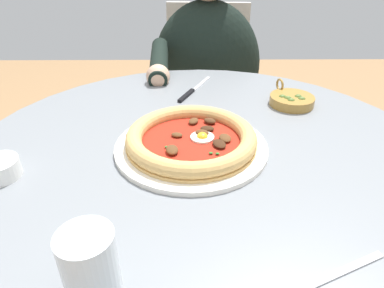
{
  "coord_description": "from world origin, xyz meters",
  "views": [
    {
      "loc": [
        0.03,
        0.59,
        1.11
      ],
      "look_at": [
        0.02,
        -0.04,
        0.73
      ],
      "focal_mm": 31.87,
      "sensor_mm": 36.0,
      "label": 1
    }
  ],
  "objects_px": {
    "steak_knife": "(191,92)",
    "diner_person": "(205,114)",
    "fork_utensil": "(334,275)",
    "water_glass": "(91,272)",
    "cafe_chair_diner": "(206,91)",
    "pizza_on_plate": "(191,141)",
    "dining_table": "(201,210)",
    "olive_pan": "(291,100)"
  },
  "relations": [
    {
      "from": "dining_table",
      "to": "diner_person",
      "type": "height_order",
      "value": "diner_person"
    },
    {
      "from": "pizza_on_plate",
      "to": "cafe_chair_diner",
      "type": "xyz_separation_m",
      "value": [
        -0.07,
        -0.81,
        -0.22
      ]
    },
    {
      "from": "cafe_chair_diner",
      "to": "dining_table",
      "type": "bearing_deg",
      "value": 86.52
    },
    {
      "from": "cafe_chair_diner",
      "to": "water_glass",
      "type": "bearing_deg",
      "value": 80.69
    },
    {
      "from": "pizza_on_plate",
      "to": "water_glass",
      "type": "bearing_deg",
      "value": 70.61
    },
    {
      "from": "water_glass",
      "to": "steak_knife",
      "type": "distance_m",
      "value": 0.63
    },
    {
      "from": "pizza_on_plate",
      "to": "steak_knife",
      "type": "height_order",
      "value": "pizza_on_plate"
    },
    {
      "from": "water_glass",
      "to": "olive_pan",
      "type": "distance_m",
      "value": 0.66
    },
    {
      "from": "dining_table",
      "to": "steak_knife",
      "type": "distance_m",
      "value": 0.34
    },
    {
      "from": "steak_knife",
      "to": "pizza_on_plate",
      "type": "bearing_deg",
      "value": 89.86
    },
    {
      "from": "pizza_on_plate",
      "to": "water_glass",
      "type": "height_order",
      "value": "water_glass"
    },
    {
      "from": "water_glass",
      "to": "fork_utensil",
      "type": "xyz_separation_m",
      "value": [
        -0.29,
        -0.02,
        -0.04
      ]
    },
    {
      "from": "olive_pan",
      "to": "fork_utensil",
      "type": "distance_m",
      "value": 0.52
    },
    {
      "from": "pizza_on_plate",
      "to": "fork_utensil",
      "type": "bearing_deg",
      "value": 120.28
    },
    {
      "from": "pizza_on_plate",
      "to": "olive_pan",
      "type": "relative_size",
      "value": 2.29
    },
    {
      "from": "dining_table",
      "to": "pizza_on_plate",
      "type": "relative_size",
      "value": 3.18
    },
    {
      "from": "pizza_on_plate",
      "to": "cafe_chair_diner",
      "type": "bearing_deg",
      "value": -95.02
    },
    {
      "from": "dining_table",
      "to": "cafe_chair_diner",
      "type": "relative_size",
      "value": 1.1
    },
    {
      "from": "pizza_on_plate",
      "to": "olive_pan",
      "type": "distance_m",
      "value": 0.33
    },
    {
      "from": "pizza_on_plate",
      "to": "steak_knife",
      "type": "xyz_separation_m",
      "value": [
        -0.0,
        -0.29,
        -0.02
      ]
    },
    {
      "from": "water_glass",
      "to": "cafe_chair_diner",
      "type": "bearing_deg",
      "value": -99.31
    },
    {
      "from": "water_glass",
      "to": "diner_person",
      "type": "height_order",
      "value": "diner_person"
    },
    {
      "from": "fork_utensil",
      "to": "olive_pan",
      "type": "bearing_deg",
      "value": -98.74
    },
    {
      "from": "dining_table",
      "to": "pizza_on_plate",
      "type": "xyz_separation_m",
      "value": [
        0.02,
        0.0,
        0.18
      ]
    },
    {
      "from": "water_glass",
      "to": "cafe_chair_diner",
      "type": "distance_m",
      "value": 1.18
    },
    {
      "from": "pizza_on_plate",
      "to": "diner_person",
      "type": "height_order",
      "value": "diner_person"
    },
    {
      "from": "olive_pan",
      "to": "cafe_chair_diner",
      "type": "bearing_deg",
      "value": -72.65
    },
    {
      "from": "diner_person",
      "to": "fork_utensil",
      "type": "bearing_deg",
      "value": 96.81
    },
    {
      "from": "fork_utensil",
      "to": "diner_person",
      "type": "bearing_deg",
      "value": -83.19
    },
    {
      "from": "olive_pan",
      "to": "dining_table",
      "type": "bearing_deg",
      "value": 41.99
    },
    {
      "from": "dining_table",
      "to": "water_glass",
      "type": "height_order",
      "value": "water_glass"
    },
    {
      "from": "cafe_chair_diner",
      "to": "steak_knife",
      "type": "bearing_deg",
      "value": 82.23
    },
    {
      "from": "water_glass",
      "to": "olive_pan",
      "type": "xyz_separation_m",
      "value": [
        -0.37,
        -0.54,
        -0.03
      ]
    },
    {
      "from": "olive_pan",
      "to": "cafe_chair_diner",
      "type": "height_order",
      "value": "cafe_chair_diner"
    },
    {
      "from": "dining_table",
      "to": "water_glass",
      "type": "distance_m",
      "value": 0.41
    },
    {
      "from": "fork_utensil",
      "to": "diner_person",
      "type": "height_order",
      "value": "diner_person"
    },
    {
      "from": "pizza_on_plate",
      "to": "steak_knife",
      "type": "bearing_deg",
      "value": -90.14
    },
    {
      "from": "steak_knife",
      "to": "diner_person",
      "type": "bearing_deg",
      "value": -99.06
    },
    {
      "from": "fork_utensil",
      "to": "cafe_chair_diner",
      "type": "height_order",
      "value": "cafe_chair_diner"
    },
    {
      "from": "dining_table",
      "to": "steak_knife",
      "type": "bearing_deg",
      "value": -85.82
    },
    {
      "from": "olive_pan",
      "to": "cafe_chair_diner",
      "type": "relative_size",
      "value": 0.15
    },
    {
      "from": "water_glass",
      "to": "diner_person",
      "type": "relative_size",
      "value": 0.09
    }
  ]
}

